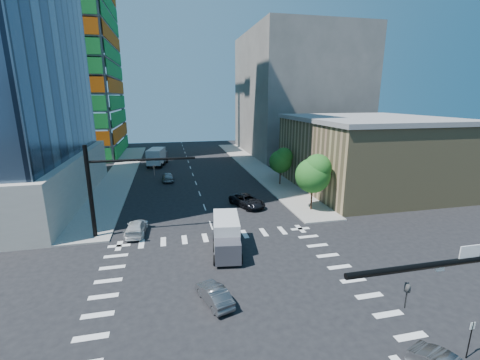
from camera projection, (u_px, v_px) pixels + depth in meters
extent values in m
plane|color=black|center=(234.00, 288.00, 23.15)|extent=(160.00, 160.00, 0.00)
cube|color=silver|center=(234.00, 288.00, 23.15)|extent=(20.00, 20.00, 0.01)
cube|color=gray|center=(255.00, 166.00, 63.57)|extent=(5.00, 60.00, 0.15)
cube|color=gray|center=(122.00, 173.00, 58.22)|extent=(5.00, 60.00, 0.15)
cube|color=#198E36|center=(113.00, 46.00, 72.36)|extent=(0.12, 24.00, 49.00)
cube|color=#C5540B|center=(28.00, 33.00, 57.76)|extent=(24.00, 0.12, 49.00)
cube|color=#938055|center=(367.00, 155.00, 48.02)|extent=(20.00, 22.00, 10.00)
cube|color=slate|center=(371.00, 119.00, 46.69)|extent=(20.50, 22.50, 0.60)
cube|color=#5F5955|center=(297.00, 94.00, 77.35)|extent=(24.00, 30.00, 28.00)
cylinder|color=black|center=(468.00, 260.00, 11.79)|extent=(10.00, 0.24, 0.24)
imported|color=black|center=(406.00, 296.00, 11.53)|extent=(0.16, 0.20, 1.00)
cube|color=white|center=(470.00, 252.00, 11.71)|extent=(0.90, 0.04, 0.50)
cylinder|color=black|center=(90.00, 192.00, 30.38)|extent=(0.40, 0.40, 9.00)
cylinder|color=black|center=(143.00, 160.00, 30.73)|extent=(10.00, 0.24, 0.24)
imported|color=black|center=(154.00, 170.00, 31.22)|extent=(0.16, 0.20, 1.00)
cylinder|color=#382316|center=(311.00, 200.00, 38.72)|extent=(0.20, 0.20, 2.27)
sphere|color=#165319|center=(313.00, 176.00, 37.95)|extent=(4.16, 4.16, 4.16)
sphere|color=#307426|center=(318.00, 168.00, 37.51)|extent=(3.25, 3.25, 3.25)
cylinder|color=#382316|center=(280.00, 178.00, 50.16)|extent=(0.20, 0.20, 1.92)
sphere|color=#165319|center=(281.00, 162.00, 49.51)|extent=(3.52, 3.52, 3.52)
sphere|color=#307426|center=(284.00, 157.00, 49.10)|extent=(2.75, 2.75, 2.75)
cylinder|color=black|center=(470.00, 341.00, 16.67)|extent=(0.06, 0.06, 2.20)
cube|color=silver|center=(473.00, 326.00, 16.44)|extent=(0.30, 0.03, 0.40)
imported|color=black|center=(247.00, 201.00, 40.31)|extent=(4.34, 5.89, 1.49)
imported|color=white|center=(136.00, 228.00, 32.21)|extent=(2.20, 4.74, 1.34)
imported|color=#919398|center=(168.00, 177.00, 52.43)|extent=(1.98, 4.38, 1.46)
imported|color=#4E4F53|center=(214.00, 294.00, 21.40)|extent=(2.35, 3.90, 1.21)
cube|color=#BBBABC|center=(227.00, 234.00, 28.07)|extent=(2.85, 4.90, 2.41)
cube|color=#44434C|center=(227.00, 240.00, 28.22)|extent=(2.34, 1.95, 1.76)
cube|color=#BDBDBF|center=(157.00, 155.00, 64.34)|extent=(3.70, 5.93, 2.87)
cube|color=#44434C|center=(158.00, 159.00, 64.52)|extent=(2.88, 2.45, 2.09)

